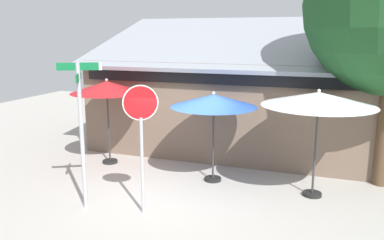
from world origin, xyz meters
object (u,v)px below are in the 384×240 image
object	(u,v)px
street_sign_post	(81,121)
stop_sign	(141,126)
patio_umbrella_royal_blue_center	(214,102)
patio_umbrella_ivory_right	(318,100)
patio_umbrella_crimson_left	(107,88)

from	to	relation	value
street_sign_post	stop_sign	xyz separation A→B (m)	(1.33, 0.18, -0.04)
street_sign_post	patio_umbrella_royal_blue_center	xyz separation A→B (m)	(2.18, 2.53, 0.15)
street_sign_post	patio_umbrella_ivory_right	xyz separation A→B (m)	(4.70, 2.37, 0.36)
patio_umbrella_royal_blue_center	stop_sign	bearing A→B (deg)	-109.88
patio_umbrella_ivory_right	stop_sign	bearing A→B (deg)	-147.06
stop_sign	patio_umbrella_royal_blue_center	bearing A→B (deg)	70.12
street_sign_post	patio_umbrella_crimson_left	bearing A→B (deg)	111.52
patio_umbrella_crimson_left	patio_umbrella_ivory_right	bearing A→B (deg)	-5.31
street_sign_post	patio_umbrella_crimson_left	world-z (taller)	street_sign_post
stop_sign	patio_umbrella_royal_blue_center	xyz separation A→B (m)	(0.85, 2.35, 0.19)
patio_umbrella_ivory_right	street_sign_post	bearing A→B (deg)	-153.25
patio_umbrella_crimson_left	patio_umbrella_ivory_right	distance (m)	5.87
patio_umbrella_crimson_left	patio_umbrella_royal_blue_center	distance (m)	3.35
stop_sign	patio_umbrella_ivory_right	xyz separation A→B (m)	(3.37, 2.19, 0.40)
stop_sign	street_sign_post	bearing A→B (deg)	-172.17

